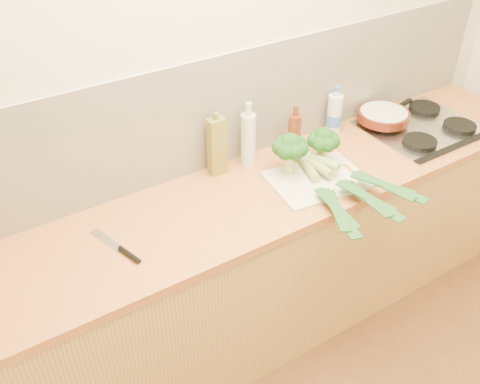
% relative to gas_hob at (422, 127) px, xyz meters
% --- Properties ---
extents(room_shell, '(3.50, 3.50, 3.50)m').
position_rel_gas_hob_xyz_m(room_shell, '(-1.02, 0.29, 0.26)').
color(room_shell, beige).
rests_on(room_shell, ground).
extents(counter, '(3.20, 0.62, 0.90)m').
position_rel_gas_hob_xyz_m(counter, '(-1.02, 0.00, -0.46)').
color(counter, tan).
rests_on(counter, ground).
extents(gas_hob, '(0.58, 0.50, 0.04)m').
position_rel_gas_hob_xyz_m(gas_hob, '(0.00, 0.00, 0.00)').
color(gas_hob, silver).
rests_on(gas_hob, counter).
extents(chopping_board, '(0.47, 0.37, 0.01)m').
position_rel_gas_hob_xyz_m(chopping_board, '(-0.77, -0.07, -0.01)').
color(chopping_board, white).
rests_on(chopping_board, counter).
extents(broccoli_left, '(0.16, 0.17, 0.21)m').
position_rel_gas_hob_xyz_m(broccoli_left, '(-0.86, 0.03, 0.14)').
color(broccoli_left, '#ACBE6E').
rests_on(broccoli_left, chopping_board).
extents(broccoli_right, '(0.15, 0.16, 0.19)m').
position_rel_gas_hob_xyz_m(broccoli_right, '(-0.68, 0.02, 0.13)').
color(broccoli_right, '#ACBE6E').
rests_on(broccoli_right, chopping_board).
extents(leek_front, '(0.27, 0.70, 0.04)m').
position_rel_gas_hob_xyz_m(leek_front, '(-0.80, -0.08, 0.02)').
color(leek_front, white).
rests_on(leek_front, chopping_board).
extents(leek_mid, '(0.12, 0.66, 0.04)m').
position_rel_gas_hob_xyz_m(leek_mid, '(-0.74, -0.14, 0.04)').
color(leek_mid, white).
rests_on(leek_mid, chopping_board).
extents(leek_back, '(0.26, 0.66, 0.04)m').
position_rel_gas_hob_xyz_m(leek_back, '(-0.69, -0.12, 0.06)').
color(leek_back, white).
rests_on(leek_back, chopping_board).
extents(chefs_knife, '(0.11, 0.29, 0.02)m').
position_rel_gas_hob_xyz_m(chefs_knife, '(-1.71, -0.05, -0.01)').
color(chefs_knife, silver).
rests_on(chefs_knife, counter).
extents(skillet, '(0.40, 0.28, 0.05)m').
position_rel_gas_hob_xyz_m(skillet, '(-0.15, 0.14, 0.05)').
color(skillet, '#511B0D').
rests_on(skillet, gas_hob).
extents(oil_tin, '(0.08, 0.05, 0.31)m').
position_rel_gas_hob_xyz_m(oil_tin, '(-1.13, 0.23, 0.13)').
color(oil_tin, olive).
rests_on(oil_tin, counter).
extents(glass_bottle, '(0.07, 0.07, 0.32)m').
position_rel_gas_hob_xyz_m(glass_bottle, '(-0.96, 0.22, 0.12)').
color(glass_bottle, silver).
rests_on(glass_bottle, counter).
extents(amber_bottle, '(0.06, 0.06, 0.24)m').
position_rel_gas_hob_xyz_m(amber_bottle, '(-0.71, 0.20, 0.09)').
color(amber_bottle, '#602A12').
rests_on(amber_bottle, counter).
extents(water_bottle, '(0.08, 0.08, 0.24)m').
position_rel_gas_hob_xyz_m(water_bottle, '(-0.42, 0.23, 0.08)').
color(water_bottle, silver).
rests_on(water_bottle, counter).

